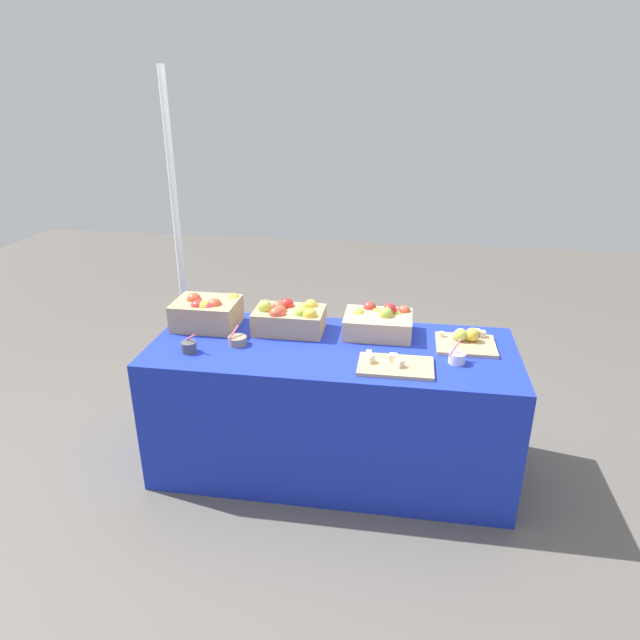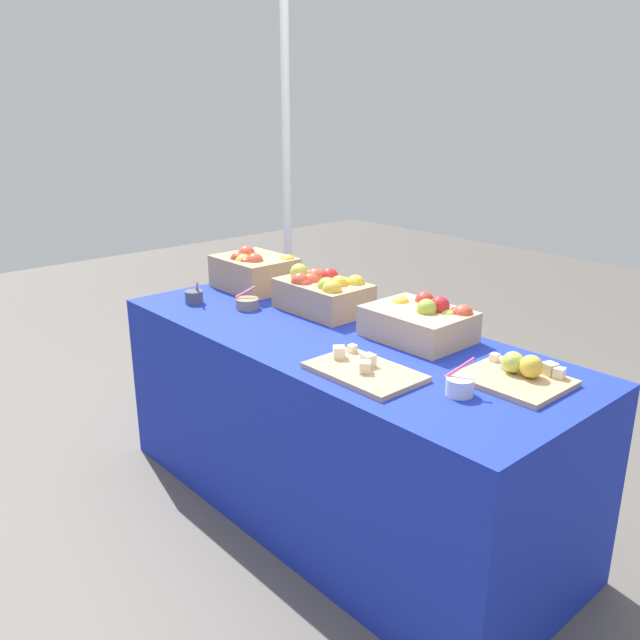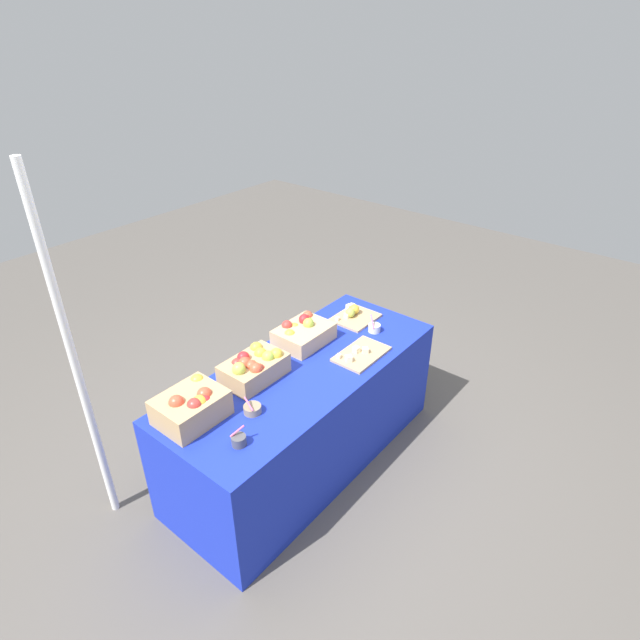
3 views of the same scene
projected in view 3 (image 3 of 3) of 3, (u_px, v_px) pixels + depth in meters
The scene contains 11 objects.
ground_plane at pixel (305, 456), 3.57m from camera, with size 10.00×10.00×0.00m, color #56514C.
table at pixel (304, 414), 3.38m from camera, with size 1.90×0.76×0.74m, color #192DB7.
apple_crate_left at pixel (192, 406), 2.75m from camera, with size 0.35×0.28×0.19m.
apple_crate_middle at pixel (254, 367), 3.07m from camera, with size 0.38×0.25×0.18m.
apple_crate_right at pixel (303, 332), 3.43m from camera, with size 0.36×0.27×0.16m.
cutting_board_front at pixel (361, 354), 3.30m from camera, with size 0.36×0.23×0.06m.
cutting_board_back at pixel (354, 315), 3.71m from camera, with size 0.30×0.26×0.09m.
sample_bowl_near at pixel (239, 440), 2.61m from camera, with size 0.08×0.08×0.10m.
sample_bowl_mid at pixel (252, 409), 2.82m from camera, with size 0.10×0.10×0.09m.
sample_bowl_far at pixel (374, 328), 3.55m from camera, with size 0.09×0.09×0.11m.
tent_pole at pixel (76, 366), 2.67m from camera, with size 0.04×0.04×2.11m, color white.
Camera 3 is at (-1.97, -1.73, 2.60)m, focal length 29.36 mm.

